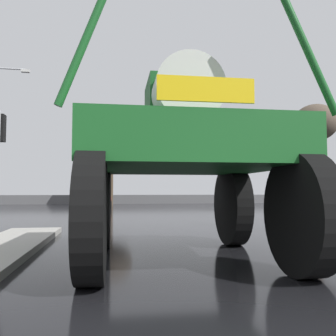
% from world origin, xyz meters
% --- Properties ---
extents(ground_plane, '(120.00, 120.00, 0.00)m').
position_xyz_m(ground_plane, '(0.00, 18.00, 0.00)').
color(ground_plane, black).
extents(oversize_sprayer, '(4.33, 5.35, 4.72)m').
position_xyz_m(oversize_sprayer, '(-0.49, 5.55, 1.96)').
color(oversize_sprayer, black).
rests_on(oversize_sprayer, ground).
extents(sedan_ahead, '(2.23, 4.26, 1.52)m').
position_xyz_m(sedan_ahead, '(-2.94, 24.92, 0.71)').
color(sedan_ahead, maroon).
rests_on(sedan_ahead, ground).
extents(traffic_signal_near_left, '(0.24, 0.54, 3.77)m').
position_xyz_m(traffic_signal_near_left, '(-5.23, 10.17, 2.75)').
color(traffic_signal_near_left, '#A8AAAF').
rests_on(traffic_signal_near_left, ground).
extents(traffic_signal_near_right, '(0.24, 0.54, 3.62)m').
position_xyz_m(traffic_signal_near_right, '(4.20, 10.17, 2.64)').
color(traffic_signal_near_right, '#A8AAAF').
rests_on(traffic_signal_near_right, ground).
extents(traffic_signal_far_left, '(0.24, 0.55, 3.93)m').
position_xyz_m(traffic_signal_far_left, '(-4.08, 30.02, 2.87)').
color(traffic_signal_far_left, '#A8AAAF').
rests_on(traffic_signal_far_left, ground).
extents(bare_tree_right, '(2.61, 2.61, 6.52)m').
position_xyz_m(bare_tree_right, '(10.24, 18.31, 5.26)').
color(bare_tree_right, '#473828').
rests_on(bare_tree_right, ground).
extents(bare_tree_far_center, '(3.86, 3.86, 6.82)m').
position_xyz_m(bare_tree_far_center, '(-1.86, 31.52, 5.15)').
color(bare_tree_far_center, '#473828').
rests_on(bare_tree_far_center, ground).
extents(roadside_barrier, '(30.64, 0.24, 0.90)m').
position_xyz_m(roadside_barrier, '(0.00, 35.29, 0.45)').
color(roadside_barrier, '#59595B').
rests_on(roadside_barrier, ground).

